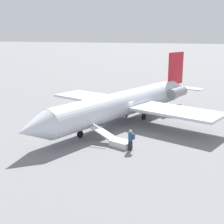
% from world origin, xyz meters
% --- Properties ---
extents(ground_plane, '(600.00, 600.00, 0.00)m').
position_xyz_m(ground_plane, '(0.00, 0.00, 0.00)').
color(ground_plane, slate).
extents(airplane_main, '(26.69, 20.41, 6.95)m').
position_xyz_m(airplane_main, '(-0.87, 0.25, 2.08)').
color(airplane_main, silver).
rests_on(airplane_main, ground).
extents(boarding_stairs, '(2.08, 4.14, 1.72)m').
position_xyz_m(boarding_stairs, '(7.04, 1.98, 0.38)').
color(boarding_stairs, silver).
rests_on(boarding_stairs, ground).
extents(passenger, '(0.41, 0.56, 1.74)m').
position_xyz_m(passenger, '(7.67, 3.45, 1.00)').
color(passenger, '#23232D').
rests_on(passenger, ground).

